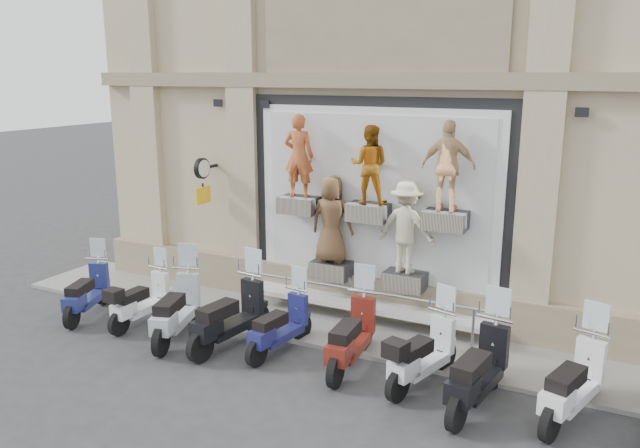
# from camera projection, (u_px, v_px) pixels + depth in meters

# --- Properties ---
(ground) EXTENTS (90.00, 90.00, 0.00)m
(ground) POSITION_uv_depth(u_px,v_px,m) (308.00, 375.00, 10.56)
(ground) COLOR #323235
(ground) RESTS_ON ground
(sidewalk) EXTENTS (16.00, 2.20, 0.08)m
(sidewalk) POSITION_uv_depth(u_px,v_px,m) (357.00, 329.00, 12.38)
(sidewalk) COLOR gray
(sidewalk) RESTS_ON ground
(building) EXTENTS (14.00, 8.60, 12.00)m
(building) POSITION_uv_depth(u_px,v_px,m) (439.00, 31.00, 15.23)
(building) COLOR tan
(building) RESTS_ON ground
(shop_vitrine) EXTENTS (5.60, 0.83, 4.30)m
(shop_vitrine) POSITION_uv_depth(u_px,v_px,m) (375.00, 209.00, 12.35)
(shop_vitrine) COLOR black
(shop_vitrine) RESTS_ON ground
(guard_rail) EXTENTS (5.06, 0.10, 0.93)m
(guard_rail) POSITION_uv_depth(u_px,v_px,m) (355.00, 311.00, 12.19)
(guard_rail) COLOR #9EA0A5
(guard_rail) RESTS_ON ground
(clock_sign_bracket) EXTENTS (0.10, 0.80, 1.02)m
(clock_sign_bracket) POSITION_uv_depth(u_px,v_px,m) (203.00, 175.00, 13.74)
(clock_sign_bracket) COLOR black
(clock_sign_bracket) RESTS_ON ground
(scooter_a) EXTENTS (1.14, 1.96, 1.53)m
(scooter_a) POSITION_uv_depth(u_px,v_px,m) (86.00, 281.00, 12.99)
(scooter_a) COLOR navy
(scooter_a) RESTS_ON ground
(scooter_b) EXTENTS (0.58, 1.82, 1.47)m
(scooter_b) POSITION_uv_depth(u_px,v_px,m) (142.00, 290.00, 12.57)
(scooter_b) COLOR white
(scooter_b) RESTS_ON ground
(scooter_c) EXTENTS (1.20, 2.20, 1.72)m
(scooter_c) POSITION_uv_depth(u_px,v_px,m) (176.00, 296.00, 11.84)
(scooter_c) COLOR #ACB2BA
(scooter_c) RESTS_ON ground
(scooter_d) EXTENTS (0.91, 2.21, 1.75)m
(scooter_d) POSITION_uv_depth(u_px,v_px,m) (229.00, 303.00, 11.48)
(scooter_d) COLOR black
(scooter_d) RESTS_ON ground
(scooter_e) EXTENTS (0.78, 1.89, 1.49)m
(scooter_e) POSITION_uv_depth(u_px,v_px,m) (280.00, 314.00, 11.27)
(scooter_e) COLOR navy
(scooter_e) RESTS_ON ground
(scooter_f) EXTENTS (0.75, 2.10, 1.68)m
(scooter_f) POSITION_uv_depth(u_px,v_px,m) (352.00, 322.00, 10.66)
(scooter_f) COLOR maroon
(scooter_f) RESTS_ON ground
(scooter_g) EXTENTS (1.06, 2.01, 1.57)m
(scooter_g) POSITION_uv_depth(u_px,v_px,m) (424.00, 341.00, 10.05)
(scooter_g) COLOR silver
(scooter_g) RESTS_ON ground
(scooter_h) EXTENTS (0.93, 2.21, 1.74)m
(scooter_h) POSITION_uv_depth(u_px,v_px,m) (479.00, 355.00, 9.35)
(scooter_h) COLOR black
(scooter_h) RESTS_ON ground
(scooter_i) EXTENTS (1.15, 2.12, 1.66)m
(scooter_i) POSITION_uv_depth(u_px,v_px,m) (575.00, 368.00, 9.02)
(scooter_i) COLOR white
(scooter_i) RESTS_ON ground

